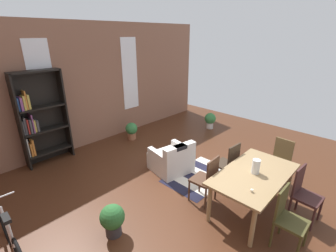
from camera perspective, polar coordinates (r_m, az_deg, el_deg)
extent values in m
plane|color=#4E2918|center=(4.92, 7.82, -16.11)|extent=(9.71, 9.71, 0.00)
cube|color=#8F604A|center=(6.95, -17.83, 9.26)|extent=(8.29, 0.12, 3.29)
cube|color=white|center=(6.36, -27.76, 8.31)|extent=(0.55, 0.02, 2.14)
cube|color=white|center=(7.55, -9.11, 12.15)|extent=(0.55, 0.02, 2.14)
cube|color=#997B52|center=(4.39, 20.00, -10.78)|extent=(1.70, 0.95, 0.04)
cylinder|color=#997B52|center=(3.94, 19.63, -21.84)|extent=(0.07, 0.07, 0.72)
cylinder|color=#997B52|center=(5.11, 26.97, -12.09)|extent=(0.07, 0.07, 0.72)
cylinder|color=#997B52|center=(4.19, 9.88, -17.76)|extent=(0.07, 0.07, 0.72)
cylinder|color=#997B52|center=(5.31, 19.22, -9.57)|extent=(0.07, 0.07, 0.72)
cylinder|color=silver|center=(4.33, 20.30, -9.08)|extent=(0.13, 0.13, 0.25)
cylinder|color=silver|center=(3.90, 19.44, -14.41)|extent=(0.04, 0.04, 0.04)
cube|color=#3D2020|center=(4.69, 30.44, -14.58)|extent=(0.43, 0.43, 0.04)
cube|color=#3D2020|center=(4.60, 28.84, -11.27)|extent=(0.38, 0.06, 0.50)
cylinder|color=#3D2020|center=(4.65, 31.31, -18.72)|extent=(0.04, 0.04, 0.43)
cylinder|color=#3D2020|center=(4.94, 32.64, -16.51)|extent=(0.04, 0.04, 0.43)
cylinder|color=#3D2020|center=(4.72, 27.03, -17.23)|extent=(0.04, 0.04, 0.43)
cylinder|color=#3D2020|center=(5.00, 28.62, -15.16)|extent=(0.04, 0.04, 0.43)
cube|color=#36291E|center=(5.12, 13.48, -8.91)|extent=(0.43, 0.43, 0.04)
cube|color=#36291E|center=(4.91, 15.50, -7.13)|extent=(0.38, 0.06, 0.50)
cylinder|color=#36291E|center=(5.45, 12.82, -9.72)|extent=(0.04, 0.04, 0.43)
cylinder|color=#36291E|center=(5.20, 10.45, -11.18)|extent=(0.04, 0.04, 0.43)
cylinder|color=#36291E|center=(5.29, 16.03, -11.08)|extent=(0.04, 0.04, 0.43)
cylinder|color=#36291E|center=(5.03, 13.75, -12.69)|extent=(0.04, 0.04, 0.43)
cube|color=#4C3122|center=(4.56, 8.39, -12.60)|extent=(0.42, 0.42, 0.04)
cube|color=#4C3122|center=(4.35, 10.66, -10.67)|extent=(0.38, 0.05, 0.50)
cylinder|color=#4C3122|center=(4.89, 7.58, -13.24)|extent=(0.04, 0.04, 0.43)
cylinder|color=#4C3122|center=(4.65, 5.06, -15.23)|extent=(0.04, 0.04, 0.43)
cylinder|color=#4C3122|center=(4.75, 11.34, -14.71)|extent=(0.04, 0.04, 0.43)
cylinder|color=#4C3122|center=(4.49, 8.96, -16.88)|extent=(0.04, 0.04, 0.43)
cube|color=brown|center=(5.49, 24.72, -8.23)|extent=(0.43, 0.43, 0.04)
cube|color=brown|center=(5.54, 25.92, -5.27)|extent=(0.06, 0.38, 0.50)
cylinder|color=brown|center=(5.51, 21.84, -10.44)|extent=(0.04, 0.04, 0.43)
cylinder|color=brown|center=(5.40, 25.26, -11.72)|extent=(0.04, 0.04, 0.43)
cylinder|color=brown|center=(5.80, 23.51, -9.05)|extent=(0.04, 0.04, 0.43)
cylinder|color=brown|center=(5.70, 26.77, -10.22)|extent=(0.04, 0.04, 0.43)
cube|color=#433E1E|center=(4.08, 27.53, -19.83)|extent=(0.40, 0.40, 0.04)
cube|color=#433E1E|center=(3.96, 25.54, -16.19)|extent=(0.38, 0.03, 0.50)
cylinder|color=#433E1E|center=(4.07, 28.68, -24.59)|extent=(0.04, 0.04, 0.43)
cylinder|color=#433E1E|center=(4.34, 30.15, -21.63)|extent=(0.04, 0.04, 0.43)
cylinder|color=#433E1E|center=(4.12, 23.56, -22.90)|extent=(0.04, 0.04, 0.43)
cylinder|color=#433E1E|center=(4.39, 25.40, -20.12)|extent=(0.04, 0.04, 0.43)
cube|color=black|center=(6.17, -32.03, 0.38)|extent=(0.04, 0.31, 2.23)
cube|color=black|center=(6.46, -23.43, 2.74)|extent=(0.04, 0.31, 2.23)
cube|color=black|center=(6.43, -28.08, 1.89)|extent=(1.06, 0.01, 2.23)
cube|color=black|center=(6.59, -26.41, -5.25)|extent=(1.02, 0.31, 0.04)
cube|color=white|center=(6.38, -30.65, -4.43)|extent=(0.04, 0.16, 0.46)
cube|color=orange|center=(6.42, -30.06, -4.88)|extent=(0.04, 0.22, 0.32)
cube|color=orange|center=(6.41, -29.66, -4.41)|extent=(0.04, 0.18, 0.40)
cube|color=black|center=(6.38, -27.21, -0.76)|extent=(1.02, 0.31, 0.04)
cube|color=#4C4C51|center=(6.21, -31.51, -0.39)|extent=(0.04, 0.19, 0.32)
cube|color=#4C4C51|center=(6.21, -31.14, 0.05)|extent=(0.04, 0.18, 0.39)
cube|color=#B22D28|center=(6.22, -30.71, -0.04)|extent=(0.03, 0.23, 0.35)
cube|color=#4C4C51|center=(6.24, -30.24, 0.03)|extent=(0.04, 0.24, 0.33)
cube|color=#8C4C8C|center=(6.23, -29.91, 0.61)|extent=(0.03, 0.26, 0.44)
cube|color=gold|center=(6.27, -29.40, 0.06)|extent=(0.04, 0.17, 0.29)
cube|color=#4C4C51|center=(6.29, -28.91, 0.11)|extent=(0.05, 0.18, 0.26)
cube|color=black|center=(6.22, -28.07, 4.01)|extent=(1.02, 0.31, 0.04)
cube|color=#284C8C|center=(6.06, -32.44, 4.39)|extent=(0.05, 0.20, 0.29)
cube|color=#8C4C8C|center=(6.07, -31.90, 4.55)|extent=(0.05, 0.26, 0.29)
cube|color=gold|center=(6.08, -31.39, 4.79)|extent=(0.04, 0.24, 0.31)
cube|color=orange|center=(6.08, -31.08, 5.35)|extent=(0.03, 0.21, 0.41)
cube|color=gold|center=(6.11, -30.55, 5.02)|extent=(0.05, 0.18, 0.32)
cube|color=black|center=(6.06, -29.41, 11.36)|extent=(1.02, 0.31, 0.04)
cube|color=white|center=(5.56, 0.64, -8.62)|extent=(0.93, 0.93, 0.40)
cube|color=white|center=(5.16, 2.81, -6.42)|extent=(0.82, 0.29, 0.35)
cube|color=white|center=(5.62, 3.43, -5.14)|extent=(0.24, 0.73, 0.15)
cube|color=white|center=(5.26, -2.33, -7.11)|extent=(0.24, 0.73, 0.15)
cube|color=black|center=(5.10, 2.84, -5.08)|extent=(0.30, 0.22, 0.08)
torus|color=black|center=(4.55, -34.70, -18.60)|extent=(0.06, 0.71, 0.71)
cylinder|color=silver|center=(4.10, -33.55, -21.18)|extent=(0.04, 0.30, 0.84)
cylinder|color=silver|center=(3.86, -33.52, -20.64)|extent=(0.04, 0.04, 0.45)
cube|color=black|center=(3.71, -34.30, -17.81)|extent=(0.09, 0.20, 0.05)
cylinder|color=#9E6042|center=(7.25, -8.65, -2.36)|extent=(0.25, 0.25, 0.20)
sphere|color=#387F42|center=(7.16, -8.75, -0.60)|extent=(0.35, 0.35, 0.35)
cylinder|color=#333338|center=(4.18, -12.90, -22.95)|extent=(0.25, 0.25, 0.18)
sphere|color=#2D6B33|center=(4.01, -13.21, -20.40)|extent=(0.39, 0.39, 0.39)
cylinder|color=silver|center=(8.10, 9.96, 0.14)|extent=(0.22, 0.22, 0.20)
sphere|color=#387F42|center=(8.01, 10.07, 1.79)|extent=(0.37, 0.37, 0.37)
cube|color=#1E1E33|center=(5.05, 3.00, -14.77)|extent=(0.25, 1.03, 0.01)
cube|color=silver|center=(5.21, 4.89, -13.54)|extent=(0.25, 1.03, 0.01)
cube|color=#1E1E33|center=(5.38, 6.64, -12.38)|extent=(0.25, 1.03, 0.01)
cube|color=silver|center=(5.56, 8.27, -11.28)|extent=(0.25, 1.03, 0.01)
cube|color=#1E1E33|center=(5.74, 9.79, -10.24)|extent=(0.25, 1.03, 0.01)
cube|color=silver|center=(5.92, 11.20, -9.26)|extent=(0.25, 1.03, 0.01)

